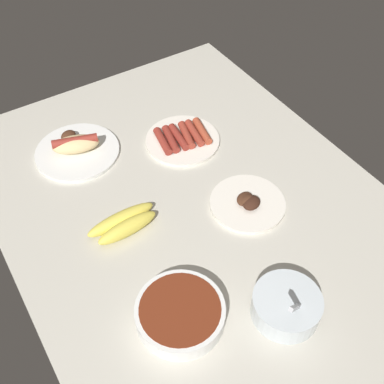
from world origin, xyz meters
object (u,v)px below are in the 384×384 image
Objects in this scene: plate_grilled_meat at (248,203)px; plate_sausages at (183,139)px; plate_hotdog_assembled at (76,148)px; banana_bunch at (124,224)px; bowl_coleslaw at (288,304)px; bowl_chili at (180,313)px.

plate_sausages is at bearing -177.47° from plate_grilled_meat.
banana_bunch is (30.74, -0.92, 0.08)cm from plate_hotdog_assembled.
plate_grilled_meat is at bearing 71.63° from banana_bunch.
plate_sausages is 28.75cm from plate_grilled_meat.
bowl_chili is at bearing -118.12° from bowl_coleslaw.
plate_hotdog_assembled reaches higher than plate_grilled_meat.
plate_hotdog_assembled reaches higher than plate_sausages.
banana_bunch is (19.05, -27.84, 0.76)cm from plate_sausages.
bowl_coleslaw is 29.69cm from plate_grilled_meat.
plate_hotdog_assembled is at bearing 178.28° from banana_bunch.
plate_hotdog_assembled is at bearing -113.46° from plate_sausages.
plate_sausages is 1.19× the size of banana_bunch.
bowl_chili reaches higher than banana_bunch.
plate_hotdog_assembled is 1.22× the size of plate_grilled_meat.
plate_sausages is at bearing 66.54° from plate_hotdog_assembled.
plate_grilled_meat is 1.02× the size of bowl_chili.
bowl_coleslaw reaches higher than plate_hotdog_assembled.
plate_sausages is at bearing 170.54° from bowl_coleslaw.
plate_hotdog_assembled is at bearing -165.55° from bowl_coleslaw.
bowl_coleslaw reaches higher than bowl_chili.
bowl_coleslaw is 57.16cm from plate_sausages.
bowl_coleslaw is 0.82× the size of bowl_chili.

